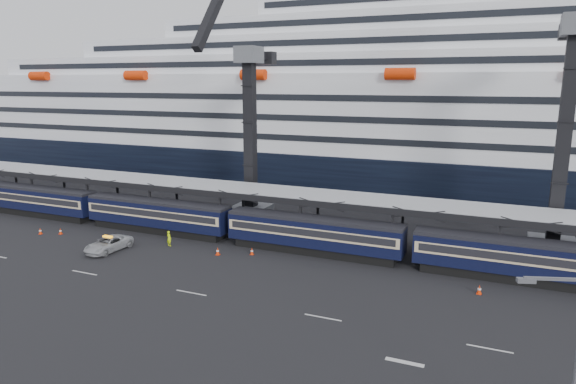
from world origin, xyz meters
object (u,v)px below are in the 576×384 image
(train, at_px, (344,237))
(worker, at_px, (169,238))
(pickup_truck, at_px, (108,244))
(street_lamp, at_px, (569,369))

(train, distance_m, worker, 19.33)
(train, height_order, pickup_truck, train)
(train, bearing_deg, street_lamp, -54.84)
(worker, bearing_deg, train, -153.52)
(pickup_truck, bearing_deg, worker, 42.27)
(train, distance_m, pickup_truck, 25.17)
(worker, relative_size, street_lamp, 0.17)
(street_lamp, bearing_deg, train, 125.16)
(train, bearing_deg, worker, -167.96)
(pickup_truck, bearing_deg, train, 21.99)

